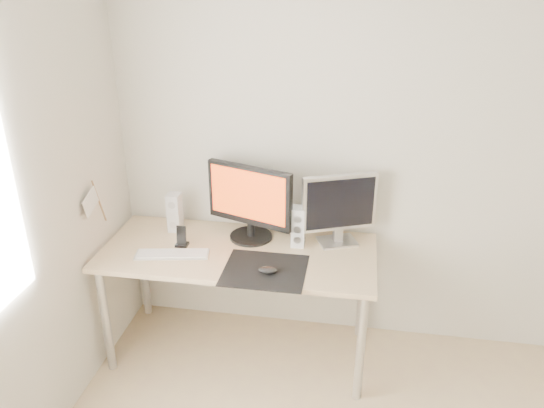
{
  "coord_description": "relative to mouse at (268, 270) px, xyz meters",
  "views": [
    {
      "loc": [
        -0.28,
        -1.27,
        2.24
      ],
      "look_at": [
        -0.74,
        1.45,
        1.01
      ],
      "focal_mm": 35.0,
      "sensor_mm": 36.0,
      "label": 1
    }
  ],
  "objects": [
    {
      "name": "second_monitor",
      "position": [
        0.35,
        0.42,
        0.22
      ],
      "size": [
        0.43,
        0.23,
        0.43
      ],
      "color": "silver",
      "rests_on": "desk"
    },
    {
      "name": "pennant",
      "position": [
        -1.0,
        0.08,
        0.3
      ],
      "size": [
        0.01,
        0.23,
        0.29
      ],
      "color": "#A57F54",
      "rests_on": "wall_left"
    },
    {
      "name": "mousepad",
      "position": [
        -0.02,
        0.03,
        -0.02
      ],
      "size": [
        0.45,
        0.4,
        0.0
      ],
      "primitive_type": "cube",
      "color": "black",
      "rests_on": "desk"
    },
    {
      "name": "main_monitor",
      "position": [
        -0.18,
        0.39,
        0.23
      ],
      "size": [
        0.53,
        0.33,
        0.47
      ],
      "color": "black",
      "rests_on": "desk"
    },
    {
      "name": "keyboard",
      "position": [
        -0.58,
        0.11,
        -0.01
      ],
      "size": [
        0.43,
        0.19,
        0.02
      ],
      "color": "silver",
      "rests_on": "desk"
    },
    {
      "name": "desk",
      "position": [
        -0.22,
        0.23,
        -0.1
      ],
      "size": [
        1.6,
        0.7,
        0.73
      ],
      "color": "#D1B587",
      "rests_on": "ground"
    },
    {
      "name": "wall_back",
      "position": [
        0.71,
        0.6,
        0.5
      ],
      "size": [
        3.5,
        0.0,
        3.5
      ],
      "primitive_type": "plane",
      "rotation": [
        1.57,
        0.0,
        0.0
      ],
      "color": "silver",
      "rests_on": "ground"
    },
    {
      "name": "speaker_left",
      "position": [
        -0.66,
        0.42,
        0.1
      ],
      "size": [
        0.08,
        0.09,
        0.25
      ],
      "color": "silver",
      "rests_on": "desk"
    },
    {
      "name": "mouse",
      "position": [
        0.0,
        0.0,
        0.0
      ],
      "size": [
        0.1,
        0.06,
        0.04
      ],
      "primitive_type": "ellipsoid",
      "color": "black",
      "rests_on": "mousepad"
    },
    {
      "name": "speaker_right",
      "position": [
        0.12,
        0.35,
        0.1
      ],
      "size": [
        0.08,
        0.09,
        0.25
      ],
      "color": "white",
      "rests_on": "desk"
    },
    {
      "name": "phone_dock",
      "position": [
        -0.56,
        0.22,
        0.02
      ],
      "size": [
        0.07,
        0.06,
        0.13
      ],
      "color": "black",
      "rests_on": "desk"
    }
  ]
}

